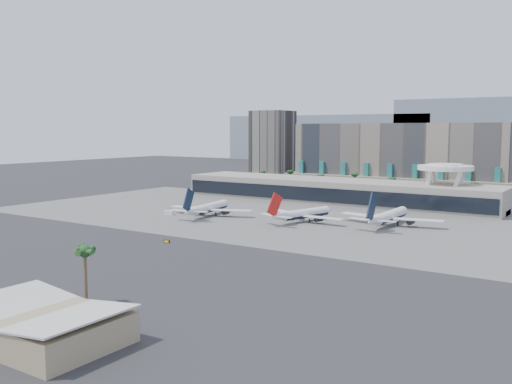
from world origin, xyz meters
The scene contains 15 objects.
ground centered at (0.00, 0.00, 0.00)m, with size 900.00×900.00×0.00m, color #232326.
apron_pad centered at (0.00, 55.00, 0.03)m, with size 260.00×130.00×0.06m, color #5B5B59.
hotel centered at (10.00, 174.41, 16.81)m, with size 140.00×30.00×42.00m.
office_tower centered at (-95.00, 200.00, 22.94)m, with size 30.00×30.00×52.00m.
terminal centered at (0.00, 109.84, 6.52)m, with size 170.00×32.50×14.50m.
saucer_structure centered at (55.00, 116.00, 18.45)m, with size 26.00×26.00×21.89m.
palm_row centered at (7.00, 145.00, 10.50)m, with size 157.80×2.80×13.10m.
hangar_right centered at (42.00, -100.00, 2.95)m, with size 30.55×20.60×6.89m.
airliner_left centered at (-26.37, 35.70, 3.61)m, with size 39.70×41.19×14.31m.
airliner_centre centered at (16.68, 44.52, 3.44)m, with size 37.44×38.87×13.65m.
airliner_right centered at (49.85, 55.40, 3.84)m, with size 42.91×44.13×15.24m.
service_vehicle_a centered at (-42.91, 27.85, 0.99)m, with size 4.05×1.98×1.98m, color white.
service_vehicle_b centered at (14.96, 44.66, 0.99)m, with size 3.86×2.21×1.99m, color white.
taxiway_sign centered at (-0.48, -19.98, 0.51)m, with size 2.28×0.79×1.03m.
near_palm_b centered at (31.64, -80.99, 10.52)m, with size 6.00×6.00×13.39m.
Camera 1 is at (130.06, -161.89, 38.46)m, focal length 40.00 mm.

